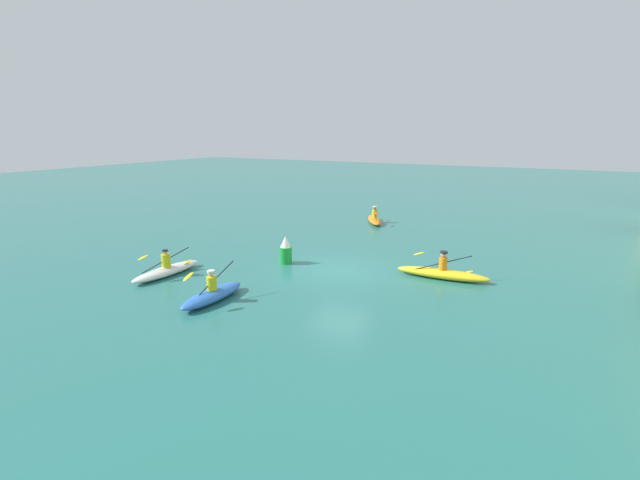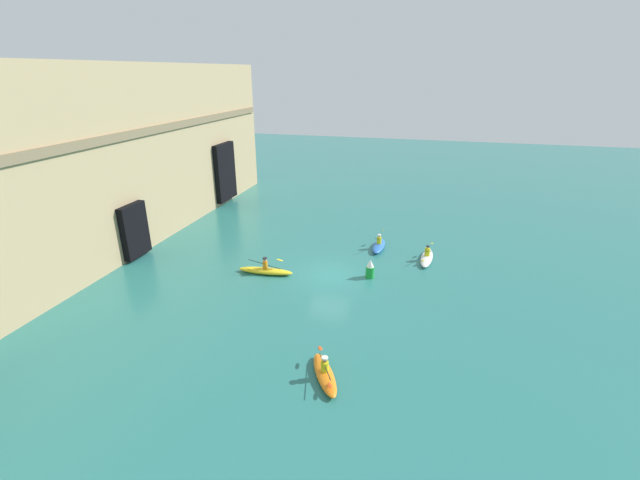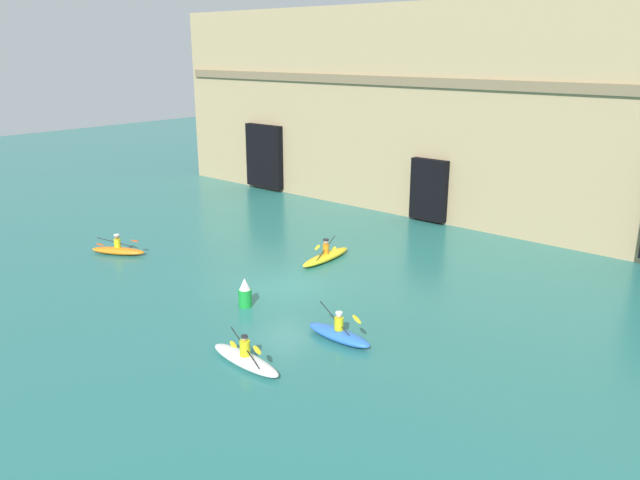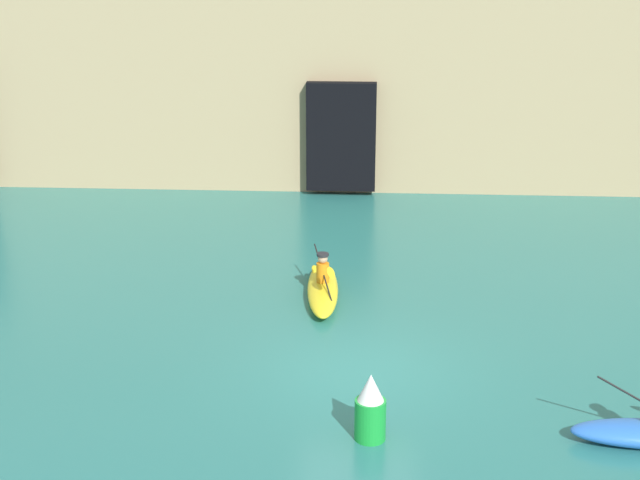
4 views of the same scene
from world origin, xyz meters
name	(u,v)px [view 3 (image 3 of 4)]	position (x,y,z in m)	size (l,w,h in m)	color
ground_plane	(284,288)	(0.00, 0.00, 0.00)	(120.00, 120.00, 0.00)	#28706B
cliff_bluff	(460,112)	(-1.07, 17.09, 6.34)	(43.84, 7.18, 12.73)	tan
kayak_orange	(118,250)	(-9.71, -2.19, 0.23)	(2.91, 2.02, 1.07)	orange
kayak_white	(245,359)	(3.89, -5.94, 0.22)	(3.26, 0.97, 1.07)	white
kayak_yellow	(326,256)	(-0.96, 4.01, 0.23)	(0.96, 3.63, 1.11)	yellow
kayak_blue	(339,334)	(5.09, -2.46, 0.24)	(2.83, 0.88, 1.26)	blue
marker_buoy	(245,293)	(0.24, -2.56, 0.57)	(0.54, 0.54, 1.23)	green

